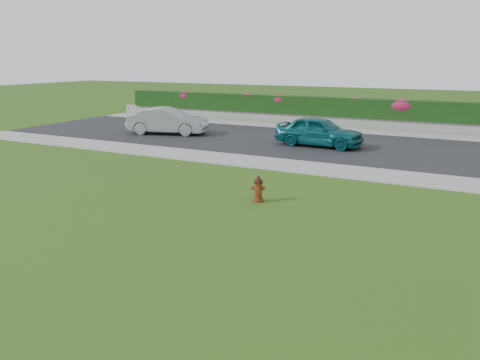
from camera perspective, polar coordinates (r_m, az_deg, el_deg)
The scene contains 14 objects.
ground at distance 9.99m, azimuth -9.45°, elevation -9.01°, with size 120.00×120.00×0.00m, color black.
street_far at distance 24.10m, azimuth 0.54°, elevation 5.17°, with size 26.00×8.00×0.04m, color black.
sidewalk_far at distance 20.36m, azimuth -8.26°, elevation 3.26°, with size 24.00×2.00×0.04m, color gray.
sidewalk_beyond at distance 27.41m, azimuth 12.82°, elevation 5.95°, with size 34.00×2.00×0.04m, color gray.
retaining_wall at distance 28.81m, azimuth 13.60°, elevation 6.87°, with size 34.00×0.40×0.60m, color gray.
hedge at distance 28.81m, azimuth 13.75°, elevation 8.57°, with size 32.00×0.90×1.10m, color black.
fire_hydrant at distance 13.31m, azimuth 2.24°, elevation -1.17°, with size 0.39×0.37×0.75m.
sedan_teal at distance 21.91m, azimuth 9.64°, elevation 5.87°, with size 1.61×4.00×1.36m, color #0C565B.
sedan_silver at distance 25.47m, azimuth -8.85°, elevation 7.13°, with size 1.47×4.23×1.39m, color #96979D.
flower_clump_a at distance 33.40m, azimuth -6.63°, elevation 10.18°, with size 1.25×0.81×0.63m, color #B71F45.
flower_clump_b at distance 31.06m, azimuth 0.79°, elevation 10.00°, with size 1.10×0.71×0.55m, color #B71F45.
flower_clump_c at distance 30.11m, azimuth 4.86°, elevation 9.76°, with size 1.23×0.79×0.61m, color #B71F45.
flower_clump_d at distance 28.68m, azimuth 13.76°, elevation 9.24°, with size 1.02×0.66×0.51m, color #B71F45.
flower_clump_e at distance 28.20m, azimuth 19.13°, elevation 8.57°, with size 1.52×0.98×0.76m, color #B71F45.
Camera 1 is at (5.51, -7.33, 3.97)m, focal length 35.00 mm.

